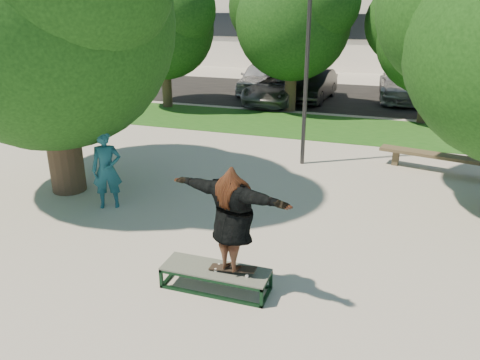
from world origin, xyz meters
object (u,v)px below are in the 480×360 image
(grind_box, at_px, (216,278))
(lamppost, at_px, (307,55))
(tree_left, at_px, (44,6))
(car_grey, at_px, (277,89))
(bench, at_px, (442,158))
(car_silver_b, at_px, (403,83))
(car_silver_a, at_px, (261,77))
(car_dark, at_px, (313,85))
(bystander, at_px, (107,170))

(grind_box, bearing_deg, lamppost, 89.67)
(tree_left, height_order, car_grey, tree_left)
(lamppost, distance_m, bench, 4.74)
(bench, bearing_deg, car_silver_b, 108.54)
(tree_left, distance_m, lamppost, 6.70)
(grind_box, relative_size, car_silver_b, 0.33)
(lamppost, bearing_deg, car_silver_a, 112.50)
(lamppost, distance_m, grind_box, 7.51)
(tree_left, bearing_deg, bench, 25.65)
(tree_left, height_order, car_silver_a, tree_left)
(car_silver_a, distance_m, car_dark, 3.25)
(bench, height_order, car_silver_b, car_silver_b)
(lamppost, height_order, car_silver_b, lamppost)
(bystander, bearing_deg, bench, 5.72)
(grind_box, height_order, car_dark, car_dark)
(car_dark, distance_m, car_grey, 1.87)
(car_grey, bearing_deg, lamppost, -66.76)
(grind_box, distance_m, bystander, 4.35)
(grind_box, bearing_deg, bystander, 146.87)
(bystander, relative_size, car_silver_a, 0.39)
(bench, bearing_deg, grind_box, -105.47)
(tree_left, bearing_deg, car_grey, 79.53)
(bystander, xyz_separation_m, car_silver_a, (-0.87, 15.42, -0.12))
(car_grey, bearing_deg, car_dark, 40.45)
(lamppost, relative_size, car_grey, 1.26)
(lamppost, distance_m, car_grey, 9.35)
(car_grey, height_order, car_silver_b, car_silver_b)
(lamppost, relative_size, bench, 1.79)
(car_dark, height_order, car_silver_b, car_silver_b)
(bench, bearing_deg, tree_left, -142.03)
(car_grey, distance_m, car_silver_b, 6.36)
(tree_left, xyz_separation_m, car_silver_a, (0.79, 14.77, -3.63))
(lamppost, distance_m, car_dark, 10.03)
(car_grey, bearing_deg, car_silver_b, 30.86)
(car_dark, bearing_deg, car_grey, -139.77)
(lamppost, distance_m, car_silver_b, 11.93)
(bench, distance_m, car_silver_a, 13.33)
(car_silver_a, bearing_deg, lamppost, -72.05)
(bench, distance_m, car_dark, 10.59)
(bench, bearing_deg, bystander, -133.73)
(car_dark, bearing_deg, grind_box, -81.37)
(tree_left, height_order, lamppost, tree_left)
(tree_left, bearing_deg, grind_box, -29.66)
(bystander, xyz_separation_m, bench, (7.48, 5.04, -0.48))
(lamppost, xyz_separation_m, car_dark, (-1.50, 9.62, -2.42))
(bystander, height_order, car_silver_b, bystander)
(lamppost, relative_size, car_dark, 1.38)
(bench, bearing_deg, lamppost, -160.50)
(grind_box, height_order, car_grey, car_grey)
(lamppost, xyz_separation_m, car_grey, (-3.00, 8.50, -2.48))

